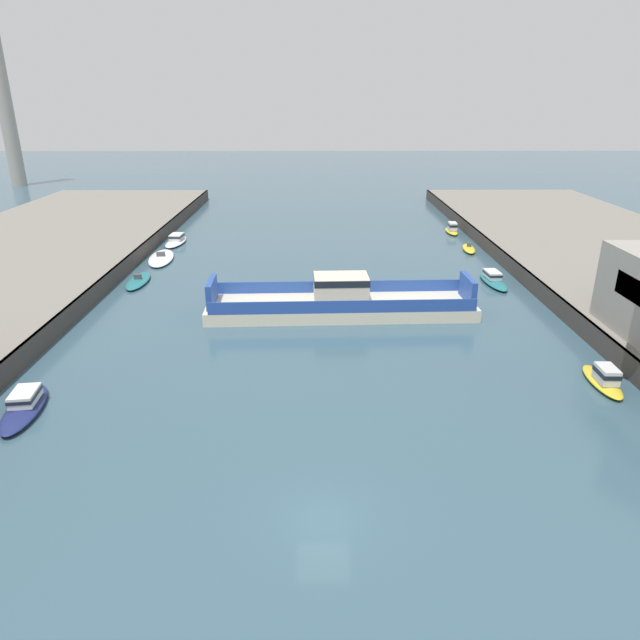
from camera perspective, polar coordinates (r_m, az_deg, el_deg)
name	(u,v)px	position (r m, az deg, el deg)	size (l,w,h in m)	color
ground_plane	(323,520)	(27.54, 0.32, -19.47)	(400.00, 400.00, 0.00)	#385666
chain_ferry	(341,302)	(50.65, 2.10, 1.80)	(23.99, 6.51, 3.57)	beige
moored_boat_near_left	(604,378)	(42.61, 26.69, -5.27)	(1.75, 5.12, 1.51)	yellow
moored_boat_near_right	(176,240)	(78.75, -14.28, 7.79)	(2.55, 6.65, 1.23)	white
moored_boat_mid_left	(469,249)	(75.09, 14.76, 6.97)	(2.01, 5.07, 1.04)	yellow
moored_boat_mid_right	(161,258)	(71.01, -15.70, 6.04)	(3.82, 8.55, 0.96)	white
moored_boat_far_left	(138,281)	(62.58, -17.83, 3.79)	(2.23, 6.54, 0.95)	#237075
moored_boat_far_right	(452,229)	(84.57, 13.14, 8.90)	(1.60, 4.88, 1.62)	yellow
moored_boat_upstream_a	(493,279)	(62.06, 17.04, 3.95)	(2.23, 6.70, 1.23)	#237075
moored_boat_upstream_b	(24,405)	(39.60, -27.62, -7.60)	(2.81, 6.44, 1.28)	navy
smokestack_distant_a	(3,96)	(145.78, -29.28, 19.06)	(3.39, 3.39, 35.25)	#9E998E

